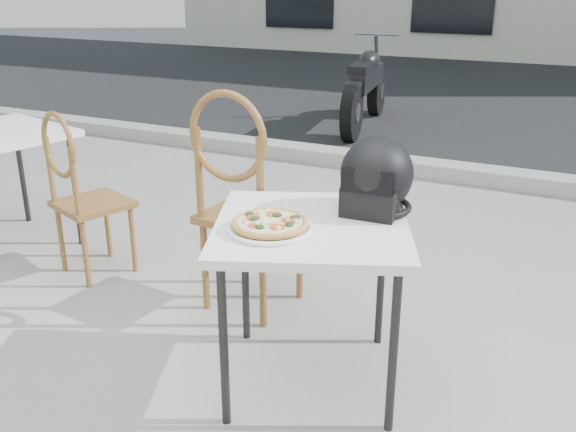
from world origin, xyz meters
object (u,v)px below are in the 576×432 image
at_px(cafe_chair_main, 242,192).
at_px(motorcycle, 366,88).
at_px(plate, 270,228).
at_px(cafe_table_main, 312,238).
at_px(pizza, 270,223).
at_px(helmet, 376,179).
at_px(cafe_chair_side, 79,186).

relative_size(cafe_chair_main, motorcycle, 0.57).
bearing_deg(plate, cafe_table_main, 52.94).
relative_size(pizza, helmet, 1.16).
height_order(helmet, cafe_chair_main, cafe_chair_main).
relative_size(helmet, motorcycle, 0.16).
height_order(helmet, cafe_chair_side, helmet).
bearing_deg(plate, cafe_chair_main, 128.65).
height_order(plate, cafe_chair_main, cafe_chair_main).
distance_m(cafe_chair_main, motorcycle, 4.31).
bearing_deg(cafe_chair_main, pizza, 133.85).
height_order(plate, pizza, pizza).
height_order(cafe_chair_main, cafe_chair_side, cafe_chair_main).
relative_size(pizza, motorcycle, 0.19).
height_order(cafe_table_main, cafe_chair_main, cafe_chair_main).
relative_size(plate, cafe_chair_main, 0.38).
bearing_deg(motorcycle, pizza, -82.96).
relative_size(plate, cafe_chair_side, 0.45).
bearing_deg(motorcycle, cafe_table_main, -81.29).
bearing_deg(cafe_chair_side, pizza, -179.14).
bearing_deg(pizza, motorcycle, 105.28).
bearing_deg(cafe_table_main, cafe_chair_main, 143.44).
xyz_separation_m(cafe_chair_main, cafe_chair_side, (-1.00, -0.04, -0.10)).
height_order(plate, cafe_chair_side, cafe_chair_side).
bearing_deg(plate, motorcycle, 105.28).
xyz_separation_m(cafe_table_main, motorcycle, (-1.41, 4.61, -0.21)).
xyz_separation_m(plate, motorcycle, (-1.30, 4.75, -0.28)).
relative_size(cafe_table_main, cafe_chair_side, 1.02).
bearing_deg(pizza, plate, -85.88).
xyz_separation_m(pizza, cafe_chair_main, (-0.43, 0.54, -0.11)).
distance_m(cafe_chair_main, cafe_chair_side, 1.00).
bearing_deg(plate, pizza, 94.12).
xyz_separation_m(pizza, motorcycle, (-1.30, 4.75, -0.30)).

